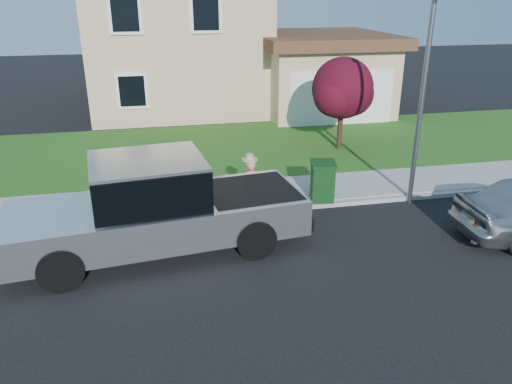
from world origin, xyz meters
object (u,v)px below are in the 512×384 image
woman (250,187)px  trash_bin (323,181)px  pickup_truck (157,208)px  street_lamp (425,86)px  ornamental_tree (343,91)px

woman → trash_bin: bearing=171.4°
pickup_truck → street_lamp: bearing=3.9°
pickup_truck → street_lamp: 7.42m
pickup_truck → street_lamp: size_ratio=1.21×
pickup_truck → trash_bin: pickup_truck is taller
ornamental_tree → street_lamp: bearing=-87.2°
woman → trash_bin: size_ratio=1.57×
ornamental_tree → trash_bin: size_ratio=3.08×
trash_bin → street_lamp: (2.47, -0.41, 2.57)m
woman → street_lamp: street_lamp is taller
pickup_truck → ornamental_tree: size_ratio=2.09×
woman → street_lamp: size_ratio=0.29×
ornamental_tree → trash_bin: bearing=-116.1°
woman → ornamental_tree: ornamental_tree is taller
ornamental_tree → trash_bin: ornamental_tree is taller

